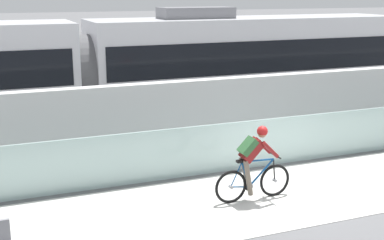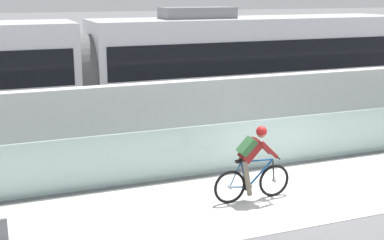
# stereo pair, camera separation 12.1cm
# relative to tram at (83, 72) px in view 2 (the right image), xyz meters

# --- Properties ---
(ground_plane) EXTENTS (200.00, 200.00, 0.00)m
(ground_plane) POSITION_rel_tram_xyz_m (3.47, -6.85, -1.89)
(ground_plane) COLOR slate
(bike_path_deck) EXTENTS (32.00, 3.20, 0.01)m
(bike_path_deck) POSITION_rel_tram_xyz_m (3.47, -6.85, -1.89)
(bike_path_deck) COLOR silver
(bike_path_deck) RESTS_ON ground
(glass_parapet) EXTENTS (32.00, 0.05, 1.22)m
(glass_parapet) POSITION_rel_tram_xyz_m (3.47, -5.00, -1.28)
(glass_parapet) COLOR silver
(glass_parapet) RESTS_ON ground
(concrete_barrier_wall) EXTENTS (32.00, 0.36, 2.00)m
(concrete_barrier_wall) POSITION_rel_tram_xyz_m (3.47, -3.20, -0.89)
(concrete_barrier_wall) COLOR silver
(concrete_barrier_wall) RESTS_ON ground
(tram_rail_near) EXTENTS (32.00, 0.08, 0.01)m
(tram_rail_near) POSITION_rel_tram_xyz_m (3.47, -0.72, -1.89)
(tram_rail_near) COLOR #595654
(tram_rail_near) RESTS_ON ground
(tram_rail_far) EXTENTS (32.00, 0.08, 0.01)m
(tram_rail_far) POSITION_rel_tram_xyz_m (3.47, 0.72, -1.89)
(tram_rail_far) COLOR #595654
(tram_rail_far) RESTS_ON ground
(tram) EXTENTS (22.56, 2.54, 3.81)m
(tram) POSITION_rel_tram_xyz_m (0.00, 0.00, 0.00)
(tram) COLOR silver
(tram) RESTS_ON ground
(cyclist_on_bike) EXTENTS (1.77, 0.58, 1.61)m
(cyclist_on_bike) POSITION_rel_tram_xyz_m (2.31, -6.85, -1.09)
(cyclist_on_bike) COLOR black
(cyclist_on_bike) RESTS_ON ground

